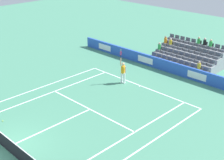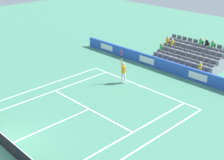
% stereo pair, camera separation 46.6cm
% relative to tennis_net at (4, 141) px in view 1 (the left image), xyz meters
% --- Properties ---
extents(ground_plane, '(80.00, 80.00, 0.00)m').
position_rel_tennis_net_xyz_m(ground_plane, '(0.00, 0.00, -0.49)').
color(ground_plane, '#47896B').
extents(line_baseline, '(10.97, 0.10, 0.01)m').
position_rel_tennis_net_xyz_m(line_baseline, '(0.00, -11.89, -0.49)').
color(line_baseline, white).
rests_on(line_baseline, ground).
extents(line_service, '(8.23, 0.10, 0.01)m').
position_rel_tennis_net_xyz_m(line_service, '(0.00, -6.40, -0.49)').
color(line_service, white).
rests_on(line_service, ground).
extents(line_centre_service, '(0.10, 6.40, 0.01)m').
position_rel_tennis_net_xyz_m(line_centre_service, '(0.00, -3.20, -0.49)').
color(line_centre_service, white).
rests_on(line_centre_service, ground).
extents(line_singles_sideline_left, '(0.10, 11.89, 0.01)m').
position_rel_tennis_net_xyz_m(line_singles_sideline_left, '(4.12, -5.95, -0.49)').
color(line_singles_sideline_left, white).
rests_on(line_singles_sideline_left, ground).
extents(line_singles_sideline_right, '(0.10, 11.89, 0.01)m').
position_rel_tennis_net_xyz_m(line_singles_sideline_right, '(-4.12, -5.95, -0.49)').
color(line_singles_sideline_right, white).
rests_on(line_singles_sideline_right, ground).
extents(line_doubles_sideline_left, '(0.10, 11.89, 0.01)m').
position_rel_tennis_net_xyz_m(line_doubles_sideline_left, '(5.49, -5.95, -0.49)').
color(line_doubles_sideline_left, white).
rests_on(line_doubles_sideline_left, ground).
extents(line_doubles_sideline_right, '(0.10, 11.89, 0.01)m').
position_rel_tennis_net_xyz_m(line_doubles_sideline_right, '(-5.49, -5.95, -0.49)').
color(line_doubles_sideline_right, white).
rests_on(line_doubles_sideline_right, ground).
extents(line_centre_mark, '(0.10, 0.20, 0.01)m').
position_rel_tennis_net_xyz_m(line_centre_mark, '(0.00, -11.79, -0.49)').
color(line_centre_mark, white).
rests_on(line_centre_mark, ground).
extents(sponsor_barrier, '(21.85, 0.22, 1.03)m').
position_rel_tennis_net_xyz_m(sponsor_barrier, '(0.00, -15.90, 0.02)').
color(sponsor_barrier, blue).
rests_on(sponsor_barrier, ground).
extents(tennis_net, '(11.97, 0.10, 1.07)m').
position_rel_tennis_net_xyz_m(tennis_net, '(0.00, 0.00, 0.00)').
color(tennis_net, '#33383D').
rests_on(tennis_net, ground).
extents(tennis_player, '(0.54, 0.43, 2.85)m').
position_rel_tennis_net_xyz_m(tennis_player, '(1.42, -11.30, 0.50)').
color(tennis_player, white).
rests_on(tennis_player, ground).
extents(stadium_stand, '(6.20, 3.80, 2.56)m').
position_rel_tennis_net_xyz_m(stadium_stand, '(0.00, -18.84, 0.19)').
color(stadium_stand, gray).
rests_on(stadium_stand, ground).
extents(loose_tennis_ball, '(0.07, 0.07, 0.07)m').
position_rel_tennis_net_xyz_m(loose_tennis_ball, '(2.82, -1.34, -0.46)').
color(loose_tennis_ball, '#D1E533').
rests_on(loose_tennis_ball, ground).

